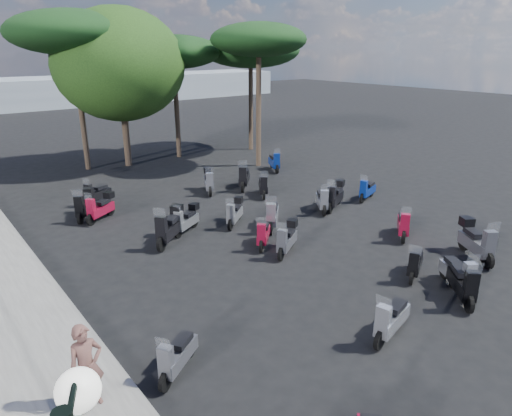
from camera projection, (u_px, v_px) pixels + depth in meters
ground at (255, 267)px, 13.59m from camera, size 120.00×120.00×0.00m
woman at (87, 366)px, 7.91m from camera, size 0.59×0.39×1.61m
scooter_2 at (177, 356)px, 9.01m from camera, size 1.29×0.91×1.18m
scooter_3 at (170, 228)px, 15.05m from camera, size 1.55×1.29×1.47m
scooter_4 at (101, 208)px, 17.11m from camera, size 1.41×0.98×1.25m
scooter_5 at (97, 194)px, 18.92m from camera, size 1.43×0.80×1.22m
scooter_7 at (391, 320)px, 10.15m from camera, size 1.61×0.63×1.29m
scooter_8 at (287, 239)px, 14.34m from camera, size 1.40×0.95×1.24m
scooter_9 at (263, 234)px, 14.87m from camera, size 1.15×1.08×1.18m
scooter_10 at (186, 220)px, 15.98m from camera, size 1.38×0.89×1.20m
scooter_11 at (85, 206)px, 17.28m from camera, size 1.14×1.45×1.34m
scooter_13 at (415, 263)px, 12.88m from camera, size 1.37×0.79×1.18m
scooter_14 at (458, 274)px, 12.17m from camera, size 0.96×1.44×1.29m
scooter_15 at (272, 216)px, 16.29m from camera, size 1.34×1.35×1.43m
scooter_16 at (235, 213)px, 16.66m from camera, size 1.27×1.05×1.20m
scooter_17 at (209, 182)px, 20.36m from camera, size 0.96×1.54×1.33m
scooter_19 at (463, 284)px, 11.64m from camera, size 1.24×1.31×1.35m
scooter_20 at (476, 242)px, 13.93m from camera, size 1.16×1.64×1.47m
scooter_21 at (322, 201)px, 18.02m from camera, size 1.08×1.35×1.30m
scooter_22 at (335, 196)px, 18.33m from camera, size 1.59×0.98×1.37m
scooter_23 at (244, 178)px, 20.94m from camera, size 1.33×1.43×1.47m
scooter_26 at (403, 225)px, 15.56m from camera, size 1.34×1.08×1.29m
scooter_27 at (367, 190)px, 19.39m from camera, size 1.48×0.69×1.22m
scooter_28 at (263, 186)px, 19.90m from camera, size 1.02×1.36×1.27m
scooter_29 at (274, 162)px, 23.95m from camera, size 0.91×1.52×1.32m
broadleaf_tree at (119, 65)px, 23.44m from camera, size 6.74×6.74×8.18m
pine_0 at (173, 52)px, 25.24m from camera, size 5.29×5.29×6.85m
pine_1 at (251, 51)px, 27.22m from camera, size 5.93×5.93×7.04m
pine_2 at (71, 33)px, 22.19m from camera, size 6.22×6.22×7.95m
pine_3 at (259, 40)px, 23.05m from camera, size 4.93×4.93×7.40m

